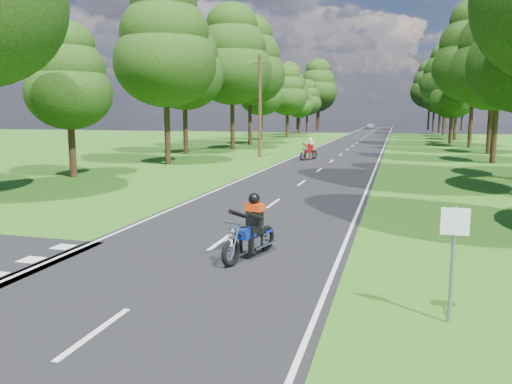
% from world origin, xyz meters
% --- Properties ---
extents(ground, '(160.00, 160.00, 0.00)m').
position_xyz_m(ground, '(0.00, 0.00, 0.00)').
color(ground, '#2F5E15').
rests_on(ground, ground).
extents(main_road, '(7.00, 140.00, 0.02)m').
position_xyz_m(main_road, '(0.00, 50.00, 0.01)').
color(main_road, black).
rests_on(main_road, ground).
extents(road_markings, '(7.40, 140.00, 0.01)m').
position_xyz_m(road_markings, '(-0.14, 48.13, 0.02)').
color(road_markings, silver).
rests_on(road_markings, main_road).
extents(treeline, '(40.00, 115.35, 14.78)m').
position_xyz_m(treeline, '(1.43, 60.06, 8.25)').
color(treeline, black).
rests_on(treeline, ground).
extents(telegraph_pole, '(1.20, 0.26, 8.00)m').
position_xyz_m(telegraph_pole, '(-6.00, 28.00, 4.07)').
color(telegraph_pole, '#382616').
rests_on(telegraph_pole, ground).
extents(road_sign, '(0.45, 0.07, 2.00)m').
position_xyz_m(road_sign, '(5.50, -2.01, 1.34)').
color(road_sign, slate).
rests_on(road_sign, ground).
extents(rider_near_blue, '(1.14, 2.00, 1.58)m').
position_xyz_m(rider_near_blue, '(1.21, 0.66, 0.81)').
color(rider_near_blue, '#0D2594').
rests_on(rider_near_blue, main_road).
extents(rider_far_red, '(1.34, 2.06, 1.63)m').
position_xyz_m(rider_far_red, '(-1.78, 26.42, 0.84)').
color(rider_far_red, '#B30D25').
rests_on(rider_far_red, main_road).
extents(distant_car, '(2.60, 3.95, 1.25)m').
position_xyz_m(distant_car, '(-1.25, 103.68, 0.64)').
color(distant_car, silver).
rests_on(distant_car, main_road).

